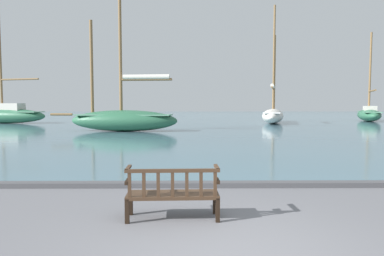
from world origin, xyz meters
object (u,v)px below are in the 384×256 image
object	(u,v)px
sailboat_nearest_port	(369,114)
park_bench	(173,193)
sailboat_distant_harbor	(273,114)
sailboat_far_port	(5,113)
sailboat_mid_port	(124,118)

from	to	relation	value
sailboat_nearest_port	park_bench	bearing A→B (deg)	-122.33
park_bench	sailboat_distant_harbor	distance (m)	29.92
sailboat_far_port	sailboat_nearest_port	distance (m)	39.04
park_bench	sailboat_nearest_port	bearing A→B (deg)	57.67
park_bench	sailboat_distant_harbor	size ratio (longest dim) A/B	0.14
park_bench	sailboat_distant_harbor	bearing A→B (deg)	72.96
sailboat_far_port	sailboat_nearest_port	world-z (taller)	sailboat_far_port
sailboat_distant_harbor	sailboat_nearest_port	distance (m)	12.44
sailboat_far_port	sailboat_distant_harbor	bearing A→B (deg)	-0.15
sailboat_mid_port	park_bench	bearing A→B (deg)	-76.71
sailboat_far_port	sailboat_mid_port	distance (m)	17.33
park_bench	sailboat_mid_port	size ratio (longest dim) A/B	0.15
park_bench	sailboat_distant_harbor	world-z (taller)	sailboat_distant_harbor
park_bench	sailboat_mid_port	xyz separation A→B (m)	(-4.34, 18.37, 0.56)
sailboat_nearest_port	sailboat_mid_port	bearing A→B (deg)	-150.43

